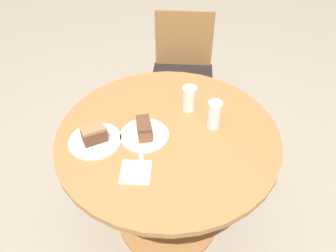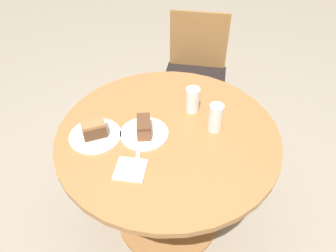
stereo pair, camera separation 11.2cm
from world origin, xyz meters
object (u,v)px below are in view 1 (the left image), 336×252
at_px(plate_near, 144,135).
at_px(plate_far, 95,141).
at_px(cake_slice_near, 144,128).
at_px(glass_water, 214,116).
at_px(chair, 183,72).
at_px(glass_lemonade, 189,99).
at_px(cake_slice_far, 94,134).

bearing_deg(plate_near, plate_far, -172.15).
distance_m(plate_far, cake_slice_near, 0.23).
bearing_deg(glass_water, cake_slice_near, -169.28).
xyz_separation_m(chair, plate_far, (-0.47, -1.00, 0.28)).
bearing_deg(plate_near, chair, 75.74).
xyz_separation_m(cake_slice_near, glass_water, (0.33, 0.06, 0.02)).
distance_m(cake_slice_near, glass_water, 0.34).
height_order(glass_lemonade, glass_water, glass_water).
relative_size(plate_near, cake_slice_far, 1.83).
xyz_separation_m(plate_far, cake_slice_near, (0.23, 0.03, 0.04)).
relative_size(plate_near, glass_water, 1.62).
distance_m(plate_near, glass_water, 0.34).
height_order(cake_slice_near, glass_lemonade, glass_lemonade).
bearing_deg(glass_lemonade, glass_water, -51.09).
height_order(chair, plate_near, chair).
distance_m(chair, plate_far, 1.14).
bearing_deg(glass_lemonade, plate_far, -153.01).
distance_m(cake_slice_far, glass_lemonade, 0.50).
height_order(plate_far, glass_lemonade, glass_lemonade).
relative_size(plate_near, plate_far, 0.94).
distance_m(plate_near, cake_slice_far, 0.23).
bearing_deg(glass_water, plate_near, -169.28).
xyz_separation_m(cake_slice_far, glass_water, (0.56, 0.09, 0.01)).
bearing_deg(cake_slice_far, chair, 64.68).
distance_m(plate_far, glass_lemonade, 0.51).
bearing_deg(chair, cake_slice_far, -109.87).
distance_m(glass_lemonade, glass_water, 0.17).
bearing_deg(glass_lemonade, cake_slice_near, -138.41).
bearing_deg(plate_far, glass_water, 9.56).
relative_size(plate_far, glass_water, 1.71).
relative_size(cake_slice_far, glass_water, 0.88).
height_order(cake_slice_far, glass_lemonade, glass_lemonade).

